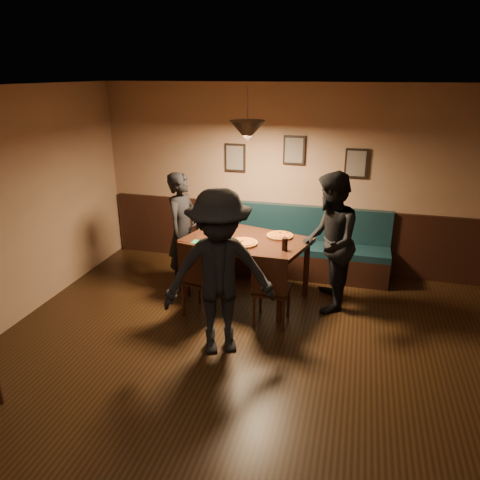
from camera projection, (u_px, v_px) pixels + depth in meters
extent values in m
plane|color=black|center=(230.00, 412.00, 4.15)|extent=(7.00, 7.00, 0.00)
plane|color=silver|center=(227.00, 92.00, 3.17)|extent=(7.00, 7.00, 0.00)
plane|color=#8C704F|center=(293.00, 180.00, 6.83)|extent=(6.00, 0.00, 6.00)
cube|color=black|center=(291.00, 236.00, 7.11)|extent=(5.88, 0.06, 1.00)
cube|color=black|center=(235.00, 158.00, 6.91)|extent=(0.32, 0.04, 0.42)
cube|color=black|center=(294.00, 150.00, 6.64)|extent=(0.32, 0.04, 0.42)
cube|color=black|center=(356.00, 163.00, 6.48)|extent=(0.32, 0.04, 0.42)
cone|color=black|center=(247.00, 131.00, 5.53)|extent=(0.44, 0.44, 0.25)
cube|color=#311C0D|center=(247.00, 268.00, 6.17)|extent=(1.77, 1.38, 0.84)
imported|color=black|center=(183.00, 230.00, 6.39)|extent=(0.50, 0.66, 1.66)
imported|color=black|center=(329.00, 243.00, 5.72)|extent=(0.74, 0.92, 1.80)
imported|color=black|center=(219.00, 274.00, 4.78)|extent=(1.37, 1.13, 1.85)
cylinder|color=gold|center=(215.00, 232.00, 6.25)|extent=(0.34, 0.34, 0.04)
cylinder|color=#D25D27|center=(243.00, 243.00, 5.84)|extent=(0.48, 0.48, 0.04)
cylinder|color=gold|center=(280.00, 235.00, 6.10)|extent=(0.40, 0.40, 0.04)
cylinder|color=black|center=(285.00, 244.00, 5.63)|extent=(0.09, 0.09, 0.16)
cylinder|color=#870C04|center=(285.00, 239.00, 5.87)|extent=(0.03, 0.03, 0.11)
cube|color=#1F7522|center=(212.00, 229.00, 6.39)|extent=(0.15, 0.15, 0.01)
cube|color=#1E7139|center=(198.00, 242.00, 5.92)|extent=(0.15, 0.15, 0.01)
cube|color=silver|center=(238.00, 250.00, 5.64)|extent=(0.18, 0.08, 0.00)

